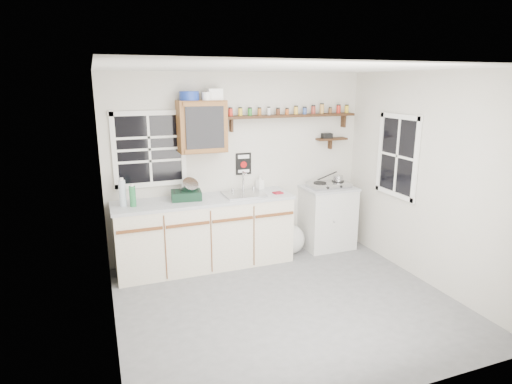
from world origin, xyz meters
The scene contains 18 objects.
room centered at (0.00, 0.00, 1.25)m, with size 3.64×3.24×2.54m.
main_cabinet centered at (-0.58, 1.30, 0.46)m, with size 2.31×0.63×0.92m.
right_cabinet centered at (1.25, 1.32, 0.46)m, with size 0.73×0.57×0.91m.
sink centered at (-0.05, 1.30, 0.93)m, with size 0.52×0.44×0.29m.
upper_cabinet centered at (-0.55, 1.44, 1.82)m, with size 0.60×0.32×0.65m.
upper_cabinet_clutter centered at (-0.57, 1.44, 2.21)m, with size 0.53×0.24×0.14m.
spice_shelf centered at (0.73, 1.51, 1.93)m, with size 1.91×0.18×0.35m.
secondary_shelf centered at (1.36, 1.52, 1.58)m, with size 0.45×0.16×0.24m.
warning_sign centered at (0.05, 1.59, 1.28)m, with size 0.22×0.02×0.30m.
window_back centered at (-1.20, 1.59, 1.55)m, with size 0.93×0.03×0.98m.
window_right centered at (1.79, 0.55, 1.45)m, with size 0.03×0.78×1.08m.
water_bottles centered at (-1.54, 1.29, 1.07)m, with size 0.19×0.13×0.35m.
dish_rack centered at (-0.79, 1.34, 1.01)m, with size 0.41×0.33×0.28m.
soap_bottle centered at (0.26, 1.52, 1.02)m, with size 0.09×0.09×0.20m, color silver.
rag centered at (0.40, 1.21, 0.93)m, with size 0.12×0.10×0.02m, color maroon.
hotplate centered at (1.24, 1.31, 0.95)m, with size 0.59×0.32×0.08m.
saucepan centered at (1.38, 1.31, 1.03)m, with size 0.34×0.21×0.15m.
trash_bag centered at (0.65, 1.30, 0.20)m, with size 0.42×0.38×0.47m.
Camera 1 is at (-1.83, -3.88, 2.37)m, focal length 30.00 mm.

